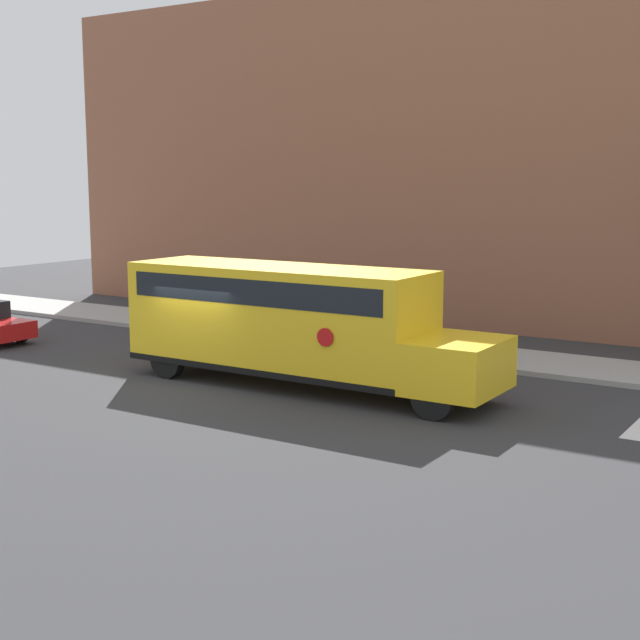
# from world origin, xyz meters

# --- Properties ---
(ground_plane) EXTENTS (60.00, 60.00, 0.00)m
(ground_plane) POSITION_xyz_m (0.00, 0.00, 0.00)
(ground_plane) COLOR #333335
(sidewalk_strip) EXTENTS (44.00, 3.00, 0.15)m
(sidewalk_strip) POSITION_xyz_m (0.00, 6.50, 0.07)
(sidewalk_strip) COLOR #9E9E99
(sidewalk_strip) RESTS_ON ground
(building_backdrop) EXTENTS (32.00, 4.00, 12.37)m
(building_backdrop) POSITION_xyz_m (0.00, 13.00, 6.18)
(building_backdrop) COLOR #935B42
(building_backdrop) RESTS_ON ground
(school_bus) EXTENTS (10.13, 2.57, 3.09)m
(school_bus) POSITION_xyz_m (2.24, 0.70, 1.76)
(school_bus) COLOR yellow
(school_bus) RESTS_ON ground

